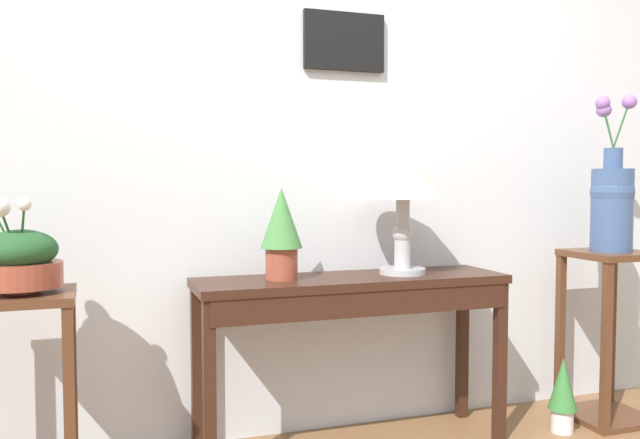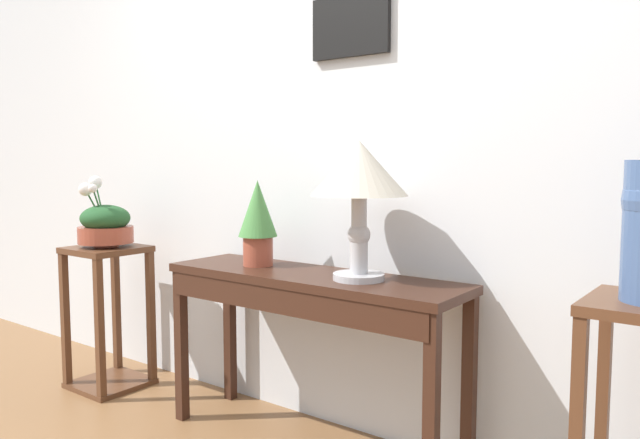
% 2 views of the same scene
% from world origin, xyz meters
% --- Properties ---
extents(back_wall_with_art, '(9.00, 0.13, 2.80)m').
position_xyz_m(back_wall_with_art, '(0.00, 1.52, 1.40)').
color(back_wall_with_art, silver).
rests_on(back_wall_with_art, ground).
extents(console_table, '(1.31, 0.37, 0.72)m').
position_xyz_m(console_table, '(0.11, 1.22, 0.62)').
color(console_table, '#381E14').
rests_on(console_table, ground).
extents(table_lamp, '(0.37, 0.37, 0.53)m').
position_xyz_m(table_lamp, '(0.35, 1.24, 1.12)').
color(table_lamp, '#B7B7BC').
rests_on(table_lamp, console_table).
extents(potted_plant_on_console, '(0.17, 0.17, 0.37)m').
position_xyz_m(potted_plant_on_console, '(-0.18, 1.26, 0.93)').
color(potted_plant_on_console, '#9E4733').
rests_on(potted_plant_on_console, console_table).
extents(pedestal_stand_left, '(0.35, 0.35, 0.74)m').
position_xyz_m(pedestal_stand_left, '(-1.13, 1.14, 0.37)').
color(pedestal_stand_left, '#56331E').
rests_on(pedestal_stand_left, ground).
extents(planter_bowl_wide_left, '(0.27, 0.27, 0.36)m').
position_xyz_m(planter_bowl_wide_left, '(-1.14, 1.14, 0.86)').
color(planter_bowl_wide_left, '#9E4733').
rests_on(planter_bowl_wide_left, pedestal_stand_left).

